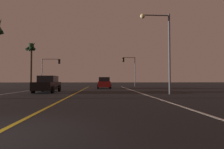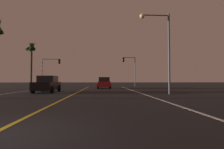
{
  "view_description": "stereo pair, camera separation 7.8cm",
  "coord_description": "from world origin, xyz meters",
  "px_view_note": "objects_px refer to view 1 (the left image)",
  "views": [
    {
      "loc": [
        2.45,
        -3.85,
        1.24
      ],
      "look_at": [
        4.16,
        25.14,
        2.18
      ],
      "focal_mm": 28.38,
      "sensor_mm": 36.0,
      "label": 1
    },
    {
      "loc": [
        2.53,
        -3.85,
        1.24
      ],
      "look_at": [
        4.16,
        25.14,
        2.18
      ],
      "focal_mm": 28.38,
      "sensor_mm": 36.0,
      "label": 2
    }
  ],
  "objects_px": {
    "car_ahead_far": "(104,83)",
    "street_lamp_right_near": "(162,42)",
    "car_oncoming": "(48,84)",
    "palm_tree_left_far": "(31,50)",
    "traffic_light_near_left": "(51,66)",
    "traffic_light_near_right": "(129,65)"
  },
  "relations": [
    {
      "from": "car_oncoming",
      "to": "palm_tree_left_far",
      "type": "xyz_separation_m",
      "value": [
        -8.18,
        16.75,
        6.27
      ]
    },
    {
      "from": "car_oncoming",
      "to": "street_lamp_right_near",
      "type": "xyz_separation_m",
      "value": [
        10.93,
        -3.01,
        3.88
      ]
    },
    {
      "from": "car_oncoming",
      "to": "street_lamp_right_near",
      "type": "distance_m",
      "value": 11.98
    },
    {
      "from": "traffic_light_near_right",
      "to": "traffic_light_near_left",
      "type": "bearing_deg",
      "value": 0.0
    },
    {
      "from": "palm_tree_left_far",
      "to": "traffic_light_near_left",
      "type": "bearing_deg",
      "value": -3.14
    },
    {
      "from": "car_oncoming",
      "to": "traffic_light_near_left",
      "type": "distance_m",
      "value": 17.4
    },
    {
      "from": "street_lamp_right_near",
      "to": "traffic_light_near_left",
      "type": "bearing_deg",
      "value": -52.03
    },
    {
      "from": "traffic_light_near_left",
      "to": "palm_tree_left_far",
      "type": "distance_m",
      "value": 4.91
    },
    {
      "from": "traffic_light_near_left",
      "to": "palm_tree_left_far",
      "type": "xyz_separation_m",
      "value": [
        -3.85,
        0.21,
        3.04
      ]
    },
    {
      "from": "traffic_light_near_right",
      "to": "traffic_light_near_left",
      "type": "distance_m",
      "value": 15.37
    },
    {
      "from": "car_ahead_far",
      "to": "traffic_light_near_right",
      "type": "bearing_deg",
      "value": -32.48
    },
    {
      "from": "traffic_light_near_right",
      "to": "street_lamp_right_near",
      "type": "distance_m",
      "value": 19.56
    },
    {
      "from": "traffic_light_near_right",
      "to": "traffic_light_near_left",
      "type": "relative_size",
      "value": 1.08
    },
    {
      "from": "car_oncoming",
      "to": "traffic_light_near_right",
      "type": "distance_m",
      "value": 20.18
    },
    {
      "from": "car_ahead_far",
      "to": "palm_tree_left_far",
      "type": "distance_m",
      "value": 17.5
    },
    {
      "from": "traffic_light_near_left",
      "to": "street_lamp_right_near",
      "type": "distance_m",
      "value": 24.81
    },
    {
      "from": "traffic_light_near_left",
      "to": "palm_tree_left_far",
      "type": "relative_size",
      "value": 0.61
    },
    {
      "from": "car_oncoming",
      "to": "street_lamp_right_near",
      "type": "relative_size",
      "value": 0.59
    },
    {
      "from": "street_lamp_right_near",
      "to": "palm_tree_left_far",
      "type": "relative_size",
      "value": 0.81
    },
    {
      "from": "car_ahead_far",
      "to": "street_lamp_right_near",
      "type": "xyz_separation_m",
      "value": [
        5.01,
        -11.51,
        3.88
      ]
    },
    {
      "from": "car_oncoming",
      "to": "traffic_light_near_right",
      "type": "height_order",
      "value": "traffic_light_near_right"
    },
    {
      "from": "traffic_light_near_left",
      "to": "palm_tree_left_far",
      "type": "height_order",
      "value": "palm_tree_left_far"
    }
  ]
}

